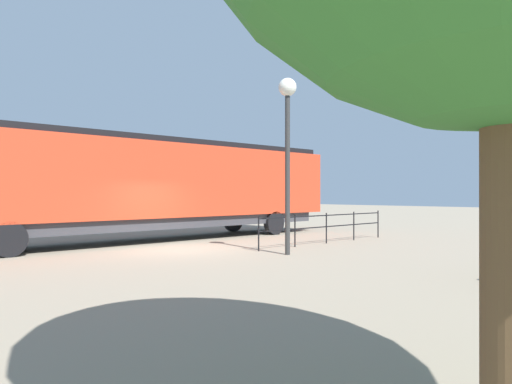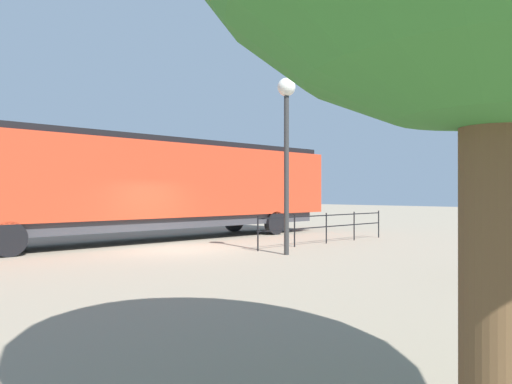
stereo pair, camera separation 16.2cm
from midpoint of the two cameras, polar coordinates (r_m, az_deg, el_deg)
ground_plane at (r=17.76m, az=-9.11°, el=-6.47°), size 120.00×120.00×0.00m
locomotive at (r=21.31m, az=-10.96°, el=0.92°), size 3.18×18.52×4.19m
lamp_post at (r=16.13m, az=3.32°, el=7.96°), size 0.58×0.58×5.64m
platform_fence at (r=19.75m, az=7.78°, el=-3.60°), size 0.05×7.52×1.19m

